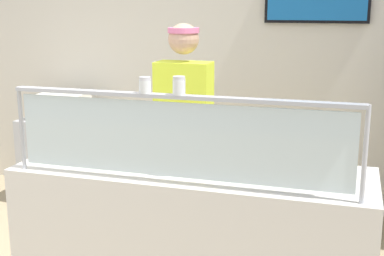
# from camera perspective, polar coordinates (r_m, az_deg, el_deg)

# --- Properties ---
(shop_rear_unit) EXTENTS (6.47, 0.13, 2.70)m
(shop_rear_unit) POSITION_cam_1_polar(r_m,az_deg,el_deg) (4.95, 7.13, 7.00)
(shop_rear_unit) COLOR silver
(shop_rear_unit) RESTS_ON ground
(serving_counter) EXTENTS (2.07, 0.69, 0.95)m
(serving_counter) POSITION_cam_1_polar(r_m,az_deg,el_deg) (3.25, 0.06, -12.42)
(serving_counter) COLOR silver
(serving_counter) RESTS_ON ground
(sneeze_guard) EXTENTS (1.90, 0.06, 0.48)m
(sneeze_guard) POSITION_cam_1_polar(r_m,az_deg,el_deg) (2.74, -1.68, -0.12)
(sneeze_guard) COLOR #B2B5BC
(sneeze_guard) RESTS_ON serving_counter
(pizza_tray) EXTENTS (0.42, 0.42, 0.04)m
(pizza_tray) POSITION_cam_1_polar(r_m,az_deg,el_deg) (3.14, -2.52, -3.75)
(pizza_tray) COLOR #9EA0A8
(pizza_tray) RESTS_ON serving_counter
(pizza_server) EXTENTS (0.11, 0.29, 0.01)m
(pizza_server) POSITION_cam_1_polar(r_m,az_deg,el_deg) (3.12, -3.08, -3.42)
(pizza_server) COLOR #ADAFB7
(pizza_server) RESTS_ON pizza_tray
(parmesan_shaker) EXTENTS (0.06, 0.06, 0.09)m
(parmesan_shaker) POSITION_cam_1_polar(r_m,az_deg,el_deg) (2.75, -5.10, 4.54)
(parmesan_shaker) COLOR white
(parmesan_shaker) RESTS_ON sneeze_guard
(pepper_flake_shaker) EXTENTS (0.07, 0.07, 0.10)m
(pepper_flake_shaker) POSITION_cam_1_polar(r_m,az_deg,el_deg) (2.69, -1.41, 4.48)
(pepper_flake_shaker) COLOR white
(pepper_flake_shaker) RESTS_ON sneeze_guard
(worker_figure) EXTENTS (0.41, 0.50, 1.76)m
(worker_figure) POSITION_cam_1_polar(r_m,az_deg,el_deg) (3.71, -0.84, -0.48)
(worker_figure) COLOR #23232D
(worker_figure) RESTS_ON ground
(prep_shelf) EXTENTS (0.70, 0.55, 0.82)m
(prep_shelf) POSITION_cam_1_polar(r_m,az_deg,el_deg) (5.31, -13.69, -3.27)
(prep_shelf) COLOR #B7BABF
(prep_shelf) RESTS_ON ground
(pizza_box_stack) EXTENTS (0.50, 0.47, 0.22)m
(pizza_box_stack) POSITION_cam_1_polar(r_m,az_deg,el_deg) (5.19, -14.04, 2.30)
(pizza_box_stack) COLOR silver
(pizza_box_stack) RESTS_ON prep_shelf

